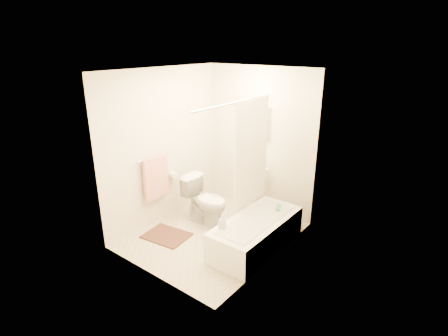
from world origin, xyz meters
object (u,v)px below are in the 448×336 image
Objects in this scene: toilet at (206,201)px; soap_bottle at (222,222)px; sink at (252,189)px; bath_mat at (167,236)px; bathtub at (256,233)px.

toilet is 4.15× the size of soap_bottle.
sink is 1.35× the size of bath_mat.
bath_mat is at bearing 164.60° from toilet.
bath_mat is (-1.20, -0.59, -0.20)m from bathtub.
soap_bottle is (0.97, 0.12, 0.50)m from bath_mat.
toilet reaches higher than bath_mat.
soap_bottle reaches higher than bathtub.
bath_mat is (-0.18, -0.70, -0.36)m from toilet.
sink reaches higher than toilet.
toilet is 0.87× the size of sink.
soap_bottle is at bearing 7.03° from bath_mat.
bath_mat is (-0.57, -1.41, -0.42)m from sink.
sink is at bearing 67.99° from bath_mat.
bathtub is at bearing 26.00° from bath_mat.
toilet reaches higher than bathtub.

